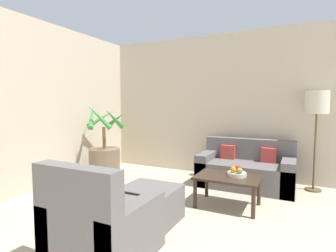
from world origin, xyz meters
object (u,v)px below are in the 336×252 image
Objects in this scene: potted_palm at (105,157)px; coffee_table at (228,180)px; floor_lamp at (317,106)px; apple_red at (238,169)px; sofa_loveseat at (246,170)px; apple_green at (240,171)px; fruit_bowl at (237,174)px; orange_fruit at (233,170)px; armchair at (102,226)px; ottoman at (151,203)px.

potted_palm is 2.43m from coffee_table.
apple_red is at bearing -128.99° from floor_lamp.
potted_palm reaches higher than sofa_loveseat.
fruit_bowl is at bearing 127.68° from apple_green.
sofa_loveseat is at bearing 90.85° from orange_fruit.
apple_green is 0.08m from orange_fruit.
orange_fruit is 1.87m from armchair.
potted_palm is 5.59× the size of fruit_bowl.
apple_green is (2.56, -0.38, 0.11)m from potted_palm.
ottoman is at bearing -131.80° from apple_red.
sofa_loveseat reaches higher than ottoman.
potted_palm is 3.70m from floor_lamp.
orange_fruit reaches higher than fruit_bowl.
apple_red is (0.06, -0.91, 0.24)m from sofa_loveseat.
apple_red is at bearing 48.20° from ottoman.
coffee_table is 1.82m from armchair.
floor_lamp reaches higher than fruit_bowl.
potted_palm is at bearing 173.73° from apple_red.
apple_red is (-0.95, -1.17, -0.83)m from floor_lamp.
apple_red reaches higher than coffee_table.
ottoman is (-0.70, -0.82, -0.15)m from coffee_table.
orange_fruit is at bearing -8.30° from potted_palm.
floor_lamp reaches higher than sofa_loveseat.
floor_lamp is at bearing 54.37° from apple_green.
apple_red is at bearing 61.44° from orange_fruit.
floor_lamp reaches higher than orange_fruit.
floor_lamp is 1.77m from apple_green.
fruit_bowl is 3.17× the size of orange_fruit.
coffee_table is at bearing -153.29° from fruit_bowl.
potted_palm reaches higher than orange_fruit.
ottoman is at bearing -35.08° from potted_palm.
sofa_loveseat is (2.46, 0.64, -0.12)m from potted_palm.
sofa_loveseat is 0.97m from fruit_bowl.
orange_fruit is at bearing -118.56° from apple_red.
fruit_bowl is (2.51, -0.32, 0.05)m from potted_palm.
orange_fruit is at bearing -128.37° from floor_lamp.
fruit_bowl is (0.11, 0.05, 0.09)m from coffee_table.
floor_lamp is 1.72m from apple_red.
coffee_table is (-1.06, -1.27, -0.98)m from floor_lamp.
armchair is at bearing -114.93° from apple_red.
apple_red reaches higher than orange_fruit.
floor_lamp is at bearing 14.44° from potted_palm.
armchair is (-0.78, -1.69, -0.22)m from orange_fruit.
potted_palm is at bearing 144.92° from ottoman.
coffee_table is 0.94× the size of armchair.
orange_fruit is (0.01, -1.00, 0.24)m from sofa_loveseat.
armchair is (-1.77, -2.94, -1.05)m from floor_lamp.
armchair reaches higher than coffee_table.
potted_palm is at bearing 171.20° from coffee_table.
potted_palm is at bearing 129.67° from armchair.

